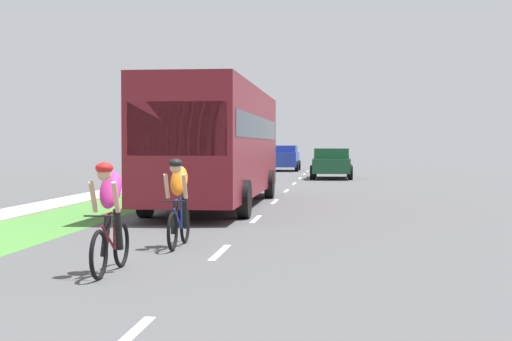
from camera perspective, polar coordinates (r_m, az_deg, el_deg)
name	(u,v)px	position (r m, az deg, el deg)	size (l,w,h in m)	color
ground_plane	(271,205)	(22.35, 1.21, -2.67)	(120.00, 120.00, 0.00)	#4C4C4F
grass_verge	(122,203)	(23.22, -10.34, -2.52)	(2.43, 70.00, 0.01)	#478438
sidewalk_concrete	(63,203)	(23.84, -14.73, -2.43)	(1.37, 70.00, 0.10)	#B2ADA3
lane_markings_center	(281,196)	(26.33, 1.96, -1.96)	(0.12, 52.20, 0.01)	white
cyclist_lead	(110,216)	(10.53, -11.30, -3.51)	(0.42, 1.72, 1.58)	black
cyclist_trailing	(179,202)	(13.06, -6.04, -2.42)	(0.42, 1.72, 1.58)	black
bus_maroon	(218,140)	(21.95, -2.95, 2.42)	(2.78, 11.60, 3.48)	maroon
pickup_dark_green	(332,163)	(39.93, 5.89, 0.56)	(2.22, 5.10, 1.64)	#194C2D
suv_blue	(284,157)	(51.85, 2.22, 1.02)	(2.15, 4.70, 1.79)	#23389E
street_tree_far	(195,93)	(49.13, -4.79, 6.06)	(2.82, 2.82, 6.89)	brown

